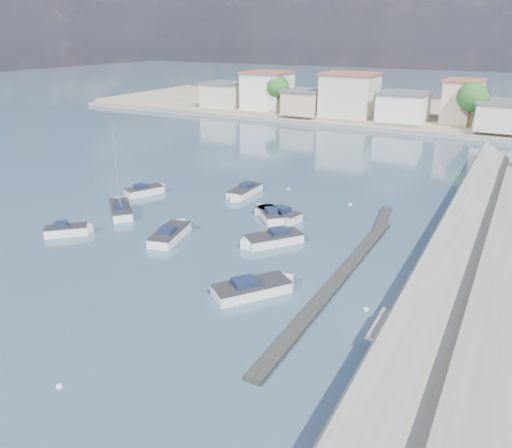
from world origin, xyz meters
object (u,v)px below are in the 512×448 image
(motorboat_e, at_px, (146,191))
(sailboat, at_px, (120,209))
(motorboat_h, at_px, (256,288))
(motorboat_b, at_px, (69,231))
(motorboat_d, at_px, (270,240))
(motorboat_g, at_px, (244,192))
(motorboat_a, at_px, (171,234))
(motorboat_f, at_px, (270,215))
(motorboat_c, at_px, (276,214))

(motorboat_e, height_order, sailboat, sailboat)
(motorboat_h, bearing_deg, motorboat_b, 175.79)
(motorboat_d, xyz_separation_m, motorboat_e, (-18.90, 6.00, 0.00))
(motorboat_d, xyz_separation_m, motorboat_g, (-8.91, 10.85, 0.00))
(motorboat_d, bearing_deg, sailboat, -179.31)
(motorboat_a, distance_m, motorboat_e, 13.83)
(motorboat_f, bearing_deg, sailboat, -157.45)
(motorboat_e, relative_size, motorboat_f, 1.11)
(sailboat, bearing_deg, motorboat_b, -90.54)
(motorboat_d, height_order, sailboat, sailboat)
(motorboat_a, xyz_separation_m, motorboat_d, (8.43, 3.03, -0.00))
(motorboat_a, xyz_separation_m, motorboat_e, (-10.47, 9.03, -0.00))
(motorboat_a, relative_size, motorboat_d, 1.13)
(motorboat_g, height_order, motorboat_h, same)
(motorboat_c, distance_m, sailboat, 15.89)
(motorboat_a, relative_size, motorboat_f, 1.40)
(motorboat_c, bearing_deg, motorboat_d, -68.08)
(motorboat_f, bearing_deg, motorboat_e, 178.69)
(motorboat_c, distance_m, motorboat_d, 6.67)
(motorboat_f, height_order, motorboat_g, same)
(motorboat_a, xyz_separation_m, sailboat, (-8.60, 2.82, 0.04))
(sailboat, bearing_deg, motorboat_f, 22.55)
(motorboat_c, bearing_deg, motorboat_f, -130.89)
(motorboat_b, xyz_separation_m, motorboat_e, (-1.81, 12.84, 0.00))
(motorboat_b, xyz_separation_m, motorboat_d, (17.10, 6.83, -0.00))
(motorboat_d, bearing_deg, motorboat_g, 129.37)
(motorboat_f, xyz_separation_m, motorboat_h, (6.02, -13.95, 0.00))
(motorboat_a, xyz_separation_m, motorboat_c, (5.94, 9.22, 0.00))
(motorboat_d, distance_m, motorboat_g, 14.04)
(motorboat_a, distance_m, motorboat_d, 8.96)
(motorboat_g, distance_m, motorboat_h, 22.60)
(motorboat_b, bearing_deg, motorboat_f, 41.44)
(motorboat_e, bearing_deg, motorboat_d, -17.61)
(motorboat_e, xyz_separation_m, motorboat_f, (15.93, -0.37, -0.00))
(motorboat_e, height_order, motorboat_h, same)
(motorboat_a, relative_size, motorboat_c, 1.10)
(motorboat_f, relative_size, sailboat, 0.47)
(motorboat_b, height_order, motorboat_e, same)
(motorboat_g, bearing_deg, sailboat, -126.32)
(motorboat_e, relative_size, motorboat_h, 0.82)
(motorboat_f, bearing_deg, motorboat_g, 138.68)
(motorboat_h, bearing_deg, motorboat_a, 155.27)
(motorboat_f, bearing_deg, motorboat_d, -62.21)
(motorboat_c, relative_size, motorboat_h, 0.95)
(sailboat, bearing_deg, motorboat_g, 53.68)
(motorboat_a, bearing_deg, motorboat_b, -156.27)
(motorboat_b, distance_m, sailboat, 6.63)
(motorboat_f, height_order, motorboat_h, same)
(sailboat, bearing_deg, motorboat_h, -21.99)
(motorboat_f, distance_m, motorboat_g, 7.90)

